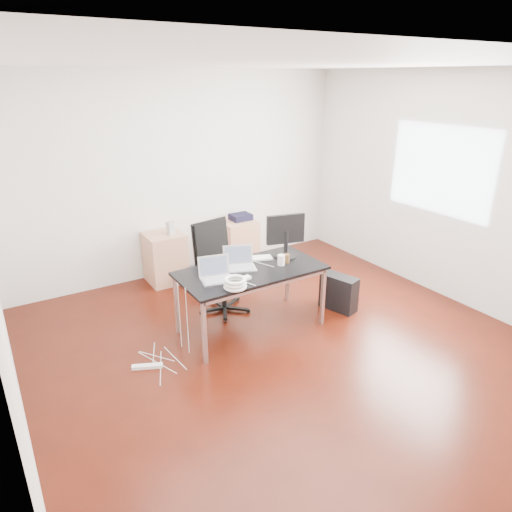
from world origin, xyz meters
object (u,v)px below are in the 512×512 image
filing_cabinet_right (238,243)px  office_chair (219,263)px  desk (251,274)px  filing_cabinet_left (165,258)px  pc_tower (339,293)px

filing_cabinet_right → office_chair: bearing=-128.6°
desk → filing_cabinet_right: size_ratio=2.29×
office_chair → filing_cabinet_right: size_ratio=1.54×
filing_cabinet_right → desk: bearing=-115.1°
desk → filing_cabinet_right: (0.81, 1.73, -0.33)m
filing_cabinet_left → office_chair: bearing=-76.5°
office_chair → filing_cabinet_right: office_chair is taller
desk → filing_cabinet_left: (-0.34, 1.73, -0.33)m
desk → pc_tower: size_ratio=3.56×
desk → pc_tower: bearing=-8.5°
desk → filing_cabinet_right: desk is taller
desk → pc_tower: desk is taller
pc_tower → filing_cabinet_left: bearing=111.7°
filing_cabinet_right → filing_cabinet_left: bearing=180.0°
pc_tower → desk: bearing=155.0°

